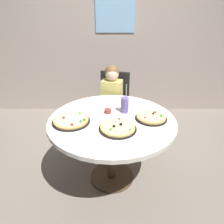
# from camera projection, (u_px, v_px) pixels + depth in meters

# --- Properties ---
(ground_plane) EXTENTS (8.00, 8.00, 0.00)m
(ground_plane) POSITION_uv_depth(u_px,v_px,m) (112.00, 177.00, 2.38)
(ground_plane) COLOR slate
(wall_with_window) EXTENTS (5.20, 0.14, 2.90)m
(wall_with_window) POSITION_uv_depth(u_px,v_px,m) (112.00, 26.00, 3.37)
(wall_with_window) COLOR #A8998E
(wall_with_window) RESTS_ON ground_plane
(dining_table) EXTENTS (1.24, 1.24, 0.75)m
(dining_table) POSITION_uv_depth(u_px,v_px,m) (112.00, 127.00, 2.09)
(dining_table) COLOR silver
(dining_table) RESTS_ON ground_plane
(chair_wooden) EXTENTS (0.48, 0.48, 0.95)m
(chair_wooden) POSITION_uv_depth(u_px,v_px,m) (114.00, 103.00, 2.93)
(chair_wooden) COLOR black
(chair_wooden) RESTS_ON ground_plane
(diner_child) EXTENTS (0.33, 0.43, 1.08)m
(diner_child) POSITION_uv_depth(u_px,v_px,m) (111.00, 111.00, 2.79)
(diner_child) COLOR #3F4766
(diner_child) RESTS_ON ground_plane
(pizza_veggie) EXTENTS (0.34, 0.34, 0.05)m
(pizza_veggie) POSITION_uv_depth(u_px,v_px,m) (118.00, 128.00, 1.86)
(pizza_veggie) COLOR black
(pizza_veggie) RESTS_ON dining_table
(pizza_cheese) EXTENTS (0.36, 0.36, 0.05)m
(pizza_cheese) POSITION_uv_depth(u_px,v_px,m) (71.00, 121.00, 1.98)
(pizza_cheese) COLOR black
(pizza_cheese) RESTS_ON dining_table
(pizza_pepperoni) EXTENTS (0.31, 0.31, 0.05)m
(pizza_pepperoni) POSITION_uv_depth(u_px,v_px,m) (151.00, 117.00, 2.04)
(pizza_pepperoni) COLOR black
(pizza_pepperoni) RESTS_ON dining_table
(soda_cup) EXTENTS (0.08, 0.08, 0.31)m
(soda_cup) POSITION_uv_depth(u_px,v_px,m) (125.00, 105.00, 2.14)
(soda_cup) COLOR #6659A5
(soda_cup) RESTS_ON dining_table
(sauce_bowl) EXTENTS (0.07, 0.07, 0.04)m
(sauce_bowl) POSITION_uv_depth(u_px,v_px,m) (108.00, 111.00, 2.15)
(sauce_bowl) COLOR brown
(sauce_bowl) RESTS_ON dining_table
(plate_small) EXTENTS (0.18, 0.18, 0.01)m
(plate_small) POSITION_uv_depth(u_px,v_px,m) (110.00, 105.00, 2.31)
(plate_small) COLOR white
(plate_small) RESTS_ON dining_table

